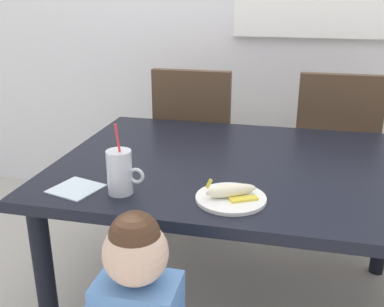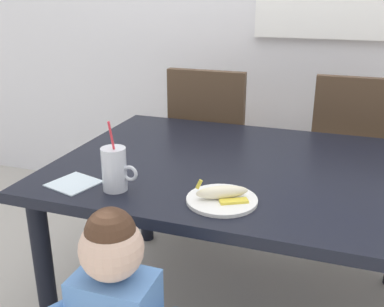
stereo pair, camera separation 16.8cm
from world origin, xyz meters
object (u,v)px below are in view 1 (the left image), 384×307
object	(u,v)px
snack_plate	(231,198)
peeled_banana	(232,191)
dining_chair_left	(196,140)
dining_chair_right	(333,147)
dining_table	(243,182)
paper_napkin	(76,189)
milk_cup	(120,174)

from	to	relation	value
snack_plate	peeled_banana	xyz separation A→B (m)	(0.00, 0.00, 0.03)
dining_chair_left	dining_chair_right	bearing A→B (deg)	-175.72
dining_chair_left	dining_table	bearing A→B (deg)	116.25
peeled_banana	paper_napkin	world-z (taller)	peeled_banana
dining_chair_left	dining_chair_right	xyz separation A→B (m)	(0.76, 0.06, 0.00)
dining_table	milk_cup	xyz separation A→B (m)	(-0.37, -0.37, 0.15)
dining_chair_right	snack_plate	bearing A→B (deg)	70.05
dining_chair_left	dining_chair_right	size ratio (longest dim) A/B	1.00
milk_cup	peeled_banana	bearing A→B (deg)	4.88
dining_chair_left	snack_plate	size ratio (longest dim) A/B	4.17
dining_table	peeled_banana	bearing A→B (deg)	-89.68
dining_chair_right	peeled_banana	xyz separation A→B (m)	(-0.40, -1.12, 0.20)
dining_table	dining_chair_right	world-z (taller)	dining_chair_right
dining_chair_left	milk_cup	bearing A→B (deg)	89.30
milk_cup	peeled_banana	size ratio (longest dim) A/B	1.43
dining_table	paper_napkin	size ratio (longest dim) A/B	9.73
dining_table	paper_napkin	world-z (taller)	paper_napkin
dining_chair_left	peeled_banana	distance (m)	1.13
dining_table	dining_chair_left	world-z (taller)	dining_chair_left
milk_cup	snack_plate	xyz separation A→B (m)	(0.37, 0.03, -0.06)
dining_table	peeled_banana	size ratio (longest dim) A/B	8.31
dining_chair_right	snack_plate	distance (m)	1.20
dining_chair_right	milk_cup	bearing A→B (deg)	56.05
milk_cup	peeled_banana	world-z (taller)	milk_cup
paper_napkin	snack_plate	bearing A→B (deg)	3.89
dining_table	milk_cup	world-z (taller)	milk_cup
milk_cup	snack_plate	bearing A→B (deg)	4.54
dining_table	dining_chair_left	size ratio (longest dim) A/B	1.52
dining_table	dining_chair_left	bearing A→B (deg)	116.25
dining_chair_left	paper_napkin	distance (m)	1.12
paper_napkin	dining_chair_left	bearing A→B (deg)	80.91
dining_table	peeled_banana	xyz separation A→B (m)	(0.00, -0.34, 0.11)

